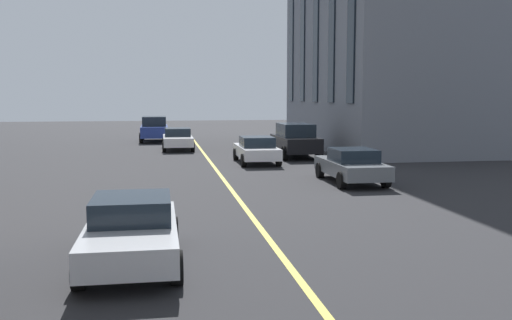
# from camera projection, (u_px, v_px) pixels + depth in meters

# --- Properties ---
(lane_centre_line) EXTENTS (80.00, 0.16, 0.01)m
(lane_centre_line) POSITION_uv_depth(u_px,v_px,m) (237.00, 198.00, 19.24)
(lane_centre_line) COLOR #D8C64C
(lane_centre_line) RESTS_ON ground_plane
(car_grey_trailing) EXTENTS (4.40, 1.95, 1.37)m
(car_grey_trailing) POSITION_uv_depth(u_px,v_px,m) (352.00, 165.00, 22.47)
(car_grey_trailing) COLOR slate
(car_grey_trailing) RESTS_ON ground_plane
(car_blue_parked_b) EXTENTS (4.70, 2.14, 1.88)m
(car_blue_parked_b) POSITION_uv_depth(u_px,v_px,m) (154.00, 129.00, 42.66)
(car_blue_parked_b) COLOR navy
(car_blue_parked_b) RESTS_ON ground_plane
(car_black_near) EXTENTS (4.70, 2.14, 1.88)m
(car_black_near) POSITION_uv_depth(u_px,v_px,m) (295.00, 140.00, 31.81)
(car_black_near) COLOR black
(car_black_near) RESTS_ON ground_plane
(car_white_mid) EXTENTS (4.40, 1.95, 1.37)m
(car_white_mid) POSITION_uv_depth(u_px,v_px,m) (256.00, 150.00, 28.95)
(car_white_mid) COLOR silver
(car_white_mid) RESTS_ON ground_plane
(car_silver_oncoming) EXTENTS (4.40, 1.95, 1.37)m
(car_silver_oncoming) POSITION_uv_depth(u_px,v_px,m) (132.00, 230.00, 11.67)
(car_silver_oncoming) COLOR #B7BABF
(car_silver_oncoming) RESTS_ON ground_plane
(car_white_parked_a) EXTENTS (4.40, 1.95, 1.37)m
(car_white_parked_a) POSITION_uv_depth(u_px,v_px,m) (178.00, 139.00, 36.17)
(car_white_parked_a) COLOR silver
(car_white_parked_a) RESTS_ON ground_plane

